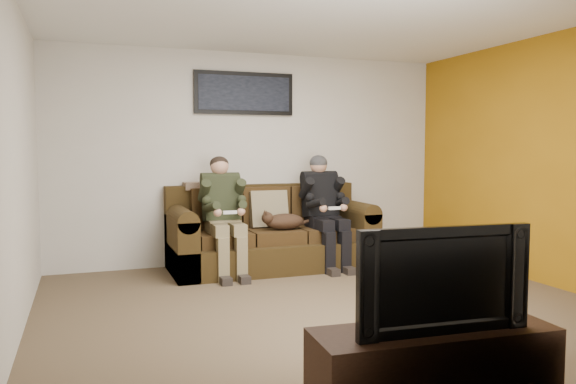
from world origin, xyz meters
name	(u,v)px	position (x,y,z in m)	size (l,w,h in m)	color
floor	(328,307)	(0.00, 0.00, 0.00)	(5.00, 5.00, 0.00)	brown
ceiling	(329,11)	(0.00, 0.00, 2.60)	(5.00, 5.00, 0.00)	silver
wall_back	(255,158)	(0.00, 2.25, 1.30)	(5.00, 5.00, 0.00)	beige
wall_front	(512,173)	(0.00, -2.25, 1.30)	(5.00, 5.00, 0.00)	beige
wall_left	(14,165)	(-2.50, 0.00, 1.30)	(4.50, 4.50, 0.00)	beige
wall_right	(550,160)	(2.50, 0.00, 1.30)	(4.50, 4.50, 0.00)	beige
accent_wall_right	(549,160)	(2.49, 0.00, 1.30)	(4.50, 4.50, 0.00)	#A46C10
sofa	(270,236)	(0.06, 1.84, 0.37)	(2.39, 1.03, 0.98)	#34250F
throw_pillow	(269,209)	(0.06, 1.88, 0.70)	(0.46, 0.13, 0.43)	#887959
throw_blanket	(204,186)	(-0.67, 2.14, 0.98)	(0.49, 0.24, 0.09)	gray
person_left	(223,208)	(-0.56, 1.63, 0.76)	(0.51, 0.87, 1.33)	#857653
person_right	(324,204)	(0.68, 1.63, 0.76)	(0.51, 0.86, 1.34)	black
cat	(283,221)	(0.14, 1.59, 0.58)	(0.66, 0.26, 0.24)	#462C1B
framed_poster	(244,93)	(-0.14, 2.22, 2.10)	(1.25, 0.05, 0.52)	black
tv_stand	(433,367)	(-0.23, -1.95, 0.22)	(1.37, 0.44, 0.43)	black
television	(435,277)	(-0.23, -1.95, 0.72)	(1.01, 0.13, 0.58)	black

